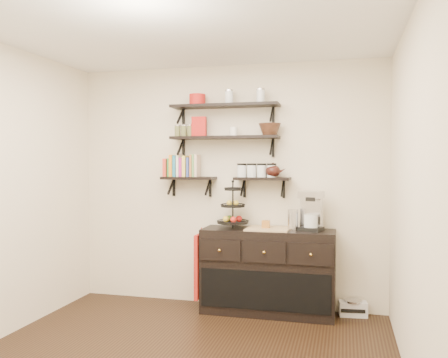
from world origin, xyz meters
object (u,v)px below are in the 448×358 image
Objects in this scene: fruit_stand at (233,212)px; coffee_maker at (311,212)px; sideboard at (268,271)px; radio at (353,308)px.

coffee_maker is (0.83, 0.02, 0.03)m from fruit_stand.
sideboard reaches higher than radio.
radio is at bearing 29.38° from coffee_maker.
sideboard is 0.79m from coffee_maker.
fruit_stand is 1.20× the size of coffee_maker.
radio is at bearing 8.13° from sideboard.
coffee_maker is (0.45, 0.03, 0.64)m from sideboard.
sideboard is 4.67× the size of radio.
coffee_maker is 1.38× the size of radio.
coffee_maker is at bearing -173.98° from radio.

